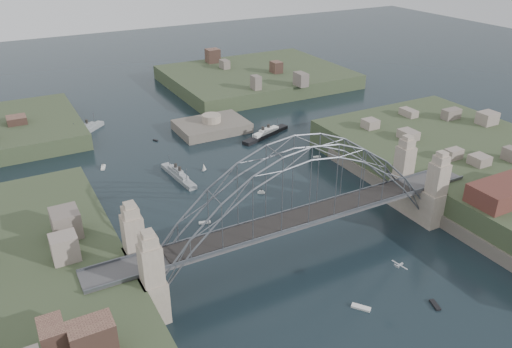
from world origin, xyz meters
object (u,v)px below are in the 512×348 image
object	(u,v)px
naval_cruiser_far	(86,131)
fort_island	(212,132)
naval_cruiser_near	(178,175)
ocean_liner	(266,134)
wharf_shed	(512,189)
bridge	(300,200)

from	to	relation	value
naval_cruiser_far	fort_island	bearing A→B (deg)	-24.95
naval_cruiser_near	ocean_liner	size ratio (longest dim) A/B	0.88
fort_island	wharf_shed	distance (m)	90.48
naval_cruiser_near	ocean_liner	world-z (taller)	naval_cruiser_near
bridge	naval_cruiser_far	distance (m)	90.90
bridge	naval_cruiser_near	world-z (taller)	bridge
wharf_shed	fort_island	bearing A→B (deg)	110.85
naval_cruiser_far	ocean_liner	distance (m)	57.21
naval_cruiser_near	ocean_liner	distance (m)	37.28
wharf_shed	naval_cruiser_far	bearing A→B (deg)	124.08
bridge	wharf_shed	xyz separation A→B (m)	(44.00, -14.00, -2.32)
fort_island	naval_cruiser_far	bearing A→B (deg)	155.05
fort_island	wharf_shed	world-z (taller)	wharf_shed
ocean_liner	naval_cruiser_far	bearing A→B (deg)	149.26
wharf_shed	ocean_liner	bearing A→B (deg)	104.91
fort_island	naval_cruiser_near	distance (m)	34.28
fort_island	ocean_liner	distance (m)	17.93
bridge	fort_island	size ratio (longest dim) A/B	3.82
bridge	ocean_liner	world-z (taller)	bridge
naval_cruiser_near	fort_island	bearing A→B (deg)	51.14
naval_cruiser_near	naval_cruiser_far	xyz separation A→B (m)	(-14.75, 43.54, 0.11)
fort_island	naval_cruiser_far	distance (m)	39.99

